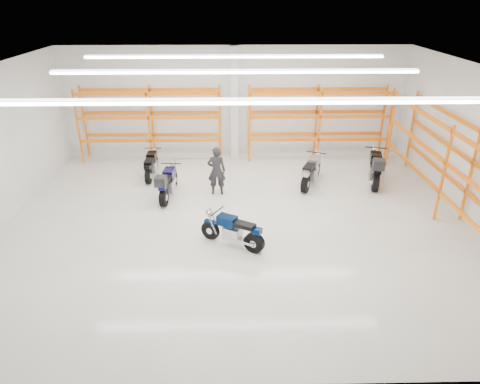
{
  "coord_description": "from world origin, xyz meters",
  "views": [
    {
      "loc": [
        -0.14,
        -11.43,
        6.37
      ],
      "look_at": [
        0.11,
        0.5,
        0.77
      ],
      "focal_mm": 32.0,
      "sensor_mm": 36.0,
      "label": 1
    }
  ],
  "objects_px": {
    "motorcycle_back_d": "(375,169)",
    "motorcycle_back_a": "(151,166)",
    "motorcycle_back_b": "(167,184)",
    "standing_man": "(217,171)",
    "structural_column": "(234,104)",
    "motorcycle_back_c": "(311,172)",
    "motorcycle_main": "(235,232)"
  },
  "relations": [
    {
      "from": "motorcycle_back_b",
      "to": "standing_man",
      "type": "height_order",
      "value": "standing_man"
    },
    {
      "from": "motorcycle_back_c",
      "to": "motorcycle_back_d",
      "type": "bearing_deg",
      "value": 0.99
    },
    {
      "from": "motorcycle_main",
      "to": "standing_man",
      "type": "xyz_separation_m",
      "value": [
        -0.58,
        3.4,
        0.4
      ]
    },
    {
      "from": "motorcycle_back_a",
      "to": "motorcycle_back_d",
      "type": "xyz_separation_m",
      "value": [
        8.19,
        -0.84,
        0.15
      ]
    },
    {
      "from": "motorcycle_back_b",
      "to": "motorcycle_back_c",
      "type": "distance_m",
      "value": 5.11
    },
    {
      "from": "motorcycle_back_d",
      "to": "motorcycle_back_a",
      "type": "bearing_deg",
      "value": 174.11
    },
    {
      "from": "standing_man",
      "to": "structural_column",
      "type": "bearing_deg",
      "value": -100.76
    },
    {
      "from": "motorcycle_back_b",
      "to": "motorcycle_back_c",
      "type": "relative_size",
      "value": 1.07
    },
    {
      "from": "motorcycle_back_a",
      "to": "motorcycle_back_c",
      "type": "distance_m",
      "value": 5.93
    },
    {
      "from": "motorcycle_back_c",
      "to": "motorcycle_back_d",
      "type": "relative_size",
      "value": 0.83
    },
    {
      "from": "motorcycle_back_b",
      "to": "motorcycle_back_d",
      "type": "bearing_deg",
      "value": 8.2
    },
    {
      "from": "motorcycle_back_c",
      "to": "standing_man",
      "type": "relative_size",
      "value": 1.2
    },
    {
      "from": "standing_man",
      "to": "motorcycle_back_c",
      "type": "bearing_deg",
      "value": -170.03
    },
    {
      "from": "motorcycle_main",
      "to": "motorcycle_back_d",
      "type": "height_order",
      "value": "motorcycle_back_d"
    },
    {
      "from": "motorcycle_back_c",
      "to": "structural_column",
      "type": "xyz_separation_m",
      "value": [
        -2.7,
        3.14,
        1.75
      ]
    },
    {
      "from": "standing_man",
      "to": "motorcycle_main",
      "type": "bearing_deg",
      "value": 98.65
    },
    {
      "from": "motorcycle_back_d",
      "to": "motorcycle_main",
      "type": "bearing_deg",
      "value": -141.26
    },
    {
      "from": "motorcycle_back_a",
      "to": "motorcycle_back_b",
      "type": "bearing_deg",
      "value": -65.63
    },
    {
      "from": "structural_column",
      "to": "motorcycle_back_c",
      "type": "bearing_deg",
      "value": -49.31
    },
    {
      "from": "motorcycle_back_d",
      "to": "standing_man",
      "type": "xyz_separation_m",
      "value": [
        -5.68,
        -0.69,
        0.25
      ]
    },
    {
      "from": "motorcycle_main",
      "to": "structural_column",
      "type": "bearing_deg",
      "value": 89.4
    },
    {
      "from": "motorcycle_back_d",
      "to": "structural_column",
      "type": "height_order",
      "value": "structural_column"
    },
    {
      "from": "motorcycle_back_a",
      "to": "motorcycle_back_d",
      "type": "relative_size",
      "value": 0.81
    },
    {
      "from": "motorcycle_back_a",
      "to": "motorcycle_back_c",
      "type": "relative_size",
      "value": 0.97
    },
    {
      "from": "motorcycle_back_d",
      "to": "structural_column",
      "type": "relative_size",
      "value": 0.54
    },
    {
      "from": "motorcycle_back_c",
      "to": "motorcycle_back_a",
      "type": "bearing_deg",
      "value": 171.43
    },
    {
      "from": "motorcycle_back_c",
      "to": "motorcycle_back_d",
      "type": "height_order",
      "value": "motorcycle_back_d"
    },
    {
      "from": "motorcycle_back_b",
      "to": "motorcycle_back_d",
      "type": "xyz_separation_m",
      "value": [
        7.33,
        1.06,
        0.07
      ]
    },
    {
      "from": "motorcycle_back_b",
      "to": "standing_man",
      "type": "distance_m",
      "value": 1.72
    },
    {
      "from": "motorcycle_main",
      "to": "structural_column",
      "type": "distance_m",
      "value": 7.42
    },
    {
      "from": "motorcycle_main",
      "to": "motorcycle_back_b",
      "type": "xyz_separation_m",
      "value": [
        -2.23,
        3.04,
        0.09
      ]
    },
    {
      "from": "motorcycle_back_a",
      "to": "motorcycle_back_b",
      "type": "distance_m",
      "value": 2.09
    }
  ]
}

